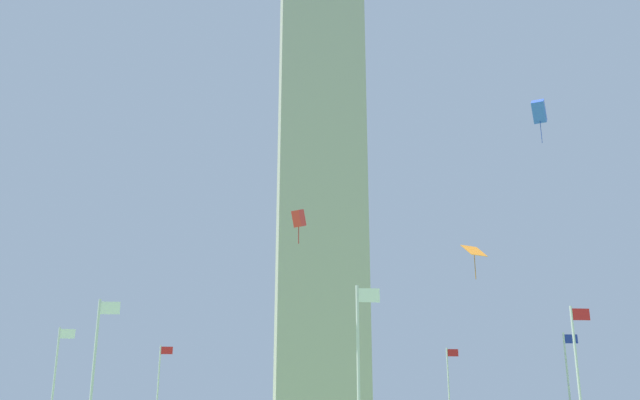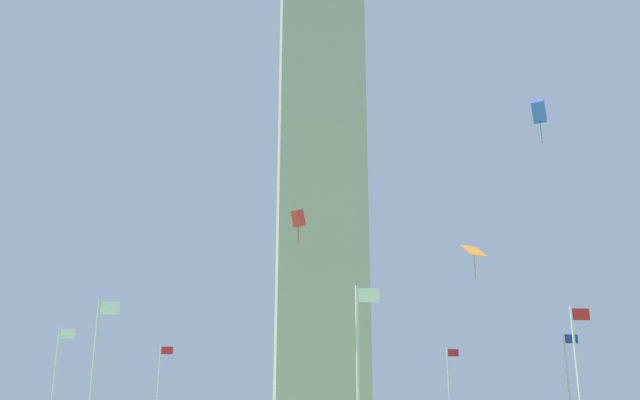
{
  "view_description": "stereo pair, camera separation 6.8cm",
  "coord_description": "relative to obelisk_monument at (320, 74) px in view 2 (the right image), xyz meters",
  "views": [
    {
      "loc": [
        -4.71,
        -49.15,
        2.84
      ],
      "look_at": [
        0.0,
        0.0,
        18.1
      ],
      "focal_mm": 38.82,
      "sensor_mm": 36.0,
      "label": 1
    },
    {
      "loc": [
        -4.65,
        -49.15,
        2.84
      ],
      "look_at": [
        0.0,
        0.0,
        18.1
      ],
      "focal_mm": 38.82,
      "sensor_mm": 36.0,
      "label": 2
    }
  ],
  "objects": [
    {
      "name": "flagpole_s",
      "position": [
        -17.8,
        0.0,
        -23.95
      ],
      "size": [
        1.12,
        0.14,
        8.48
      ],
      "color": "silver",
      "rests_on": "ground"
    },
    {
      "name": "kite_blue_box",
      "position": [
        13.36,
        -9.6,
        -7.03
      ],
      "size": [
        1.4,
        1.64,
        2.98
      ],
      "color": "blue"
    },
    {
      "name": "flagpole_nw",
      "position": [
        12.69,
        -12.63,
        -23.95
      ],
      "size": [
        1.12,
        0.14,
        8.48
      ],
      "color": "silver",
      "rests_on": "ground"
    },
    {
      "name": "obelisk_monument",
      "position": [
        0.0,
        0.0,
        0.0
      ],
      "size": [
        6.29,
        6.29,
        57.16
      ],
      "color": "#A8A399",
      "rests_on": "ground"
    },
    {
      "name": "flagpole_e",
      "position": [
        0.06,
        17.86,
        -23.95
      ],
      "size": [
        1.12,
        0.14,
        8.48
      ],
      "color": "silver",
      "rests_on": "ground"
    },
    {
      "name": "flagpole_w",
      "position": [
        0.06,
        -17.86,
        -23.95
      ],
      "size": [
        1.12,
        0.14,
        8.48
      ],
      "color": "silver",
      "rests_on": "ground"
    },
    {
      "name": "kite_red_box",
      "position": [
        -2.69,
        -17.44,
        -16.85
      ],
      "size": [
        0.77,
        0.81,
        1.69
      ],
      "color": "red"
    },
    {
      "name": "flagpole_n",
      "position": [
        17.92,
        0.0,
        -23.95
      ],
      "size": [
        1.12,
        0.14,
        8.48
      ],
      "color": "silver",
      "rests_on": "ground"
    },
    {
      "name": "kite_orange_diamond",
      "position": [
        7.2,
        -13.21,
        -17.3
      ],
      "size": [
        1.39,
        1.26,
        1.95
      ],
      "color": "orange"
    },
    {
      "name": "flagpole_se",
      "position": [
        -12.57,
        12.63,
        -23.95
      ],
      "size": [
        1.12,
        0.14,
        8.48
      ],
      "color": "silver",
      "rests_on": "ground"
    },
    {
      "name": "flagpole_sw",
      "position": [
        -12.57,
        -12.63,
        -23.95
      ],
      "size": [
        1.12,
        0.14,
        8.48
      ],
      "color": "silver",
      "rests_on": "ground"
    },
    {
      "name": "flagpole_ne",
      "position": [
        12.69,
        12.63,
        -23.95
      ],
      "size": [
        1.12,
        0.14,
        8.48
      ],
      "color": "silver",
      "rests_on": "ground"
    }
  ]
}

